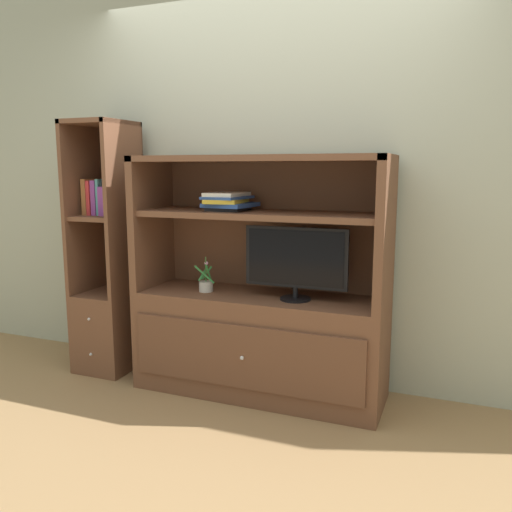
% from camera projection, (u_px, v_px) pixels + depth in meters
% --- Properties ---
extents(ground_plane, '(8.00, 8.00, 0.00)m').
position_uv_depth(ground_plane, '(233.00, 419.00, 2.97)').
color(ground_plane, '#99754C').
extents(painted_rear_wall, '(6.00, 0.10, 2.80)m').
position_uv_depth(painted_rear_wall, '(278.00, 169.00, 3.43)').
color(painted_rear_wall, '#ADB29E').
rests_on(painted_rear_wall, ground_plane).
extents(media_console, '(1.56, 0.53, 1.48)m').
position_uv_depth(media_console, '(259.00, 318.00, 3.26)').
color(media_console, brown).
rests_on(media_console, ground_plane).
extents(tv_monitor, '(0.62, 0.18, 0.43)m').
position_uv_depth(tv_monitor, '(296.00, 260.00, 3.06)').
color(tv_monitor, black).
rests_on(tv_monitor, media_console).
extents(potted_plant, '(0.14, 0.09, 0.22)m').
position_uv_depth(potted_plant, '(206.00, 285.00, 3.31)').
color(potted_plant, beige).
rests_on(potted_plant, media_console).
extents(magazine_stack, '(0.28, 0.34, 0.11)m').
position_uv_depth(magazine_stack, '(228.00, 202.00, 3.21)').
color(magazine_stack, black).
rests_on(magazine_stack, media_console).
extents(bookshelf_tall, '(0.37, 0.44, 1.72)m').
position_uv_depth(bookshelf_tall, '(109.00, 287.00, 3.66)').
color(bookshelf_tall, brown).
rests_on(bookshelf_tall, ground_plane).
extents(upright_book_row, '(0.19, 0.17, 0.24)m').
position_uv_depth(upright_book_row, '(99.00, 198.00, 3.56)').
color(upright_book_row, '#A56638').
rests_on(upright_book_row, bookshelf_tall).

